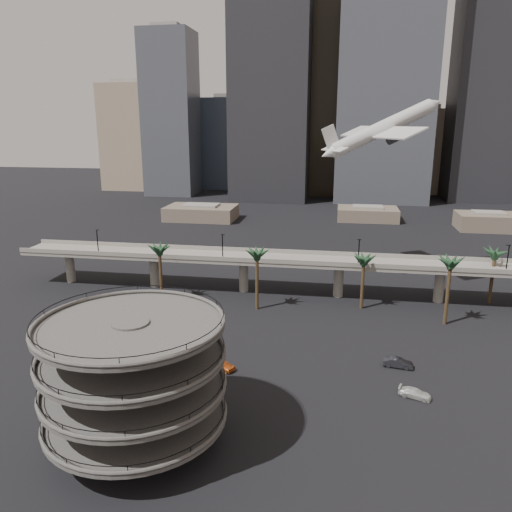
% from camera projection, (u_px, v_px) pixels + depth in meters
% --- Properties ---
extents(ground, '(700.00, 700.00, 0.00)m').
position_uv_depth(ground, '(247.00, 434.00, 63.84)').
color(ground, black).
rests_on(ground, ground).
extents(parking_ramp, '(22.20, 22.20, 17.35)m').
position_uv_depth(parking_ramp, '(134.00, 372.00, 59.54)').
color(parking_ramp, '#454240').
rests_on(parking_ramp, ground).
extents(overpass, '(130.00, 9.30, 14.70)m').
position_uv_depth(overpass, '(291.00, 263.00, 114.29)').
color(overpass, gray).
rests_on(overpass, ground).
extents(palm_trees, '(76.40, 18.40, 14.00)m').
position_uv_depth(palm_trees, '(343.00, 258.00, 103.97)').
color(palm_trees, '#4C3820').
rests_on(palm_trees, ground).
extents(low_buildings, '(135.00, 27.50, 6.80)m').
position_uv_depth(low_buildings, '(330.00, 215.00, 197.49)').
color(low_buildings, '#6A5D4E').
rests_on(low_buildings, ground).
extents(skyline, '(269.00, 86.00, 132.25)m').
position_uv_depth(skyline, '(353.00, 102.00, 255.52)').
color(skyline, gray).
rests_on(skyline, ground).
extents(airborne_jet, '(30.51, 28.91, 15.86)m').
position_uv_depth(airborne_jet, '(382.00, 129.00, 118.38)').
color(airborne_jet, silver).
rests_on(airborne_jet, ground).
extents(car_a, '(5.24, 3.84, 1.66)m').
position_uv_depth(car_a, '(221.00, 364.00, 80.49)').
color(car_a, '#C85A1C').
rests_on(car_a, ground).
extents(car_b, '(4.97, 2.33, 1.58)m').
position_uv_depth(car_b, '(398.00, 363.00, 81.13)').
color(car_b, '#222328').
rests_on(car_b, ground).
extents(car_c, '(4.99, 3.23, 1.35)m').
position_uv_depth(car_c, '(415.00, 393.00, 72.24)').
color(car_c, silver).
rests_on(car_c, ground).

